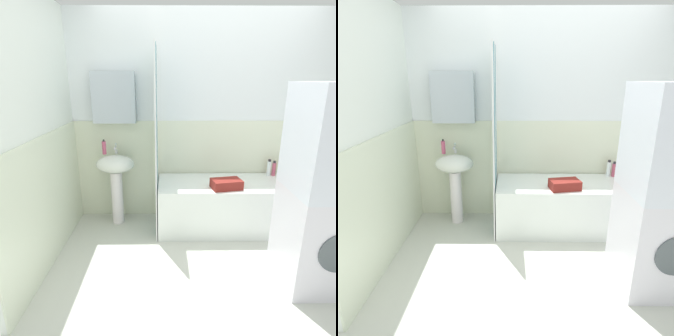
# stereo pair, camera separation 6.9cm
# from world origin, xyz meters

# --- Properties ---
(ground_plane) EXTENTS (4.80, 5.60, 0.04)m
(ground_plane) POSITION_xyz_m (0.00, 0.00, -0.02)
(ground_plane) COLOR silver
(wall_back_tiled) EXTENTS (3.60, 0.18, 2.40)m
(wall_back_tiled) POSITION_xyz_m (-0.06, 1.26, 1.14)
(wall_back_tiled) COLOR white
(wall_back_tiled) RESTS_ON ground_plane
(wall_left_tiled) EXTENTS (0.07, 1.81, 2.40)m
(wall_left_tiled) POSITION_xyz_m (-1.57, 0.34, 1.12)
(wall_left_tiled) COLOR white
(wall_left_tiled) RESTS_ON ground_plane
(sink) EXTENTS (0.44, 0.34, 0.84)m
(sink) POSITION_xyz_m (-1.04, 1.03, 0.61)
(sink) COLOR white
(sink) RESTS_ON ground_plane
(faucet) EXTENTS (0.03, 0.12, 0.12)m
(faucet) POSITION_xyz_m (-1.04, 1.11, 0.90)
(faucet) COLOR silver
(faucet) RESTS_ON sink
(soap_dispenser) EXTENTS (0.05, 0.05, 0.17)m
(soap_dispenser) POSITION_xyz_m (-1.17, 1.10, 0.92)
(soap_dispenser) COLOR #C65073
(soap_dispenser) RESTS_ON sink
(bathtub) EXTENTS (1.61, 0.64, 0.56)m
(bathtub) POSITION_xyz_m (0.26, 0.90, 0.28)
(bathtub) COLOR white
(bathtub) RESTS_ON ground_plane
(shower_curtain) EXTENTS (0.01, 0.64, 2.00)m
(shower_curtain) POSITION_xyz_m (-0.56, 0.90, 1.00)
(shower_curtain) COLOR white
(shower_curtain) RESTS_ON ground_plane
(body_wash_bottle) EXTENTS (0.06, 0.06, 0.18)m
(body_wash_bottle) POSITION_xyz_m (0.96, 1.14, 0.64)
(body_wash_bottle) COLOR orange
(body_wash_bottle) RESTS_ON bathtub
(lotion_bottle) EXTENTS (0.04, 0.04, 0.18)m
(lotion_bottle) POSITION_xyz_m (0.83, 1.13, 0.64)
(lotion_bottle) COLOR #C04F69
(lotion_bottle) RESTS_ON bathtub
(shampoo_bottle) EXTENTS (0.05, 0.05, 0.20)m
(shampoo_bottle) POSITION_xyz_m (0.77, 1.14, 0.65)
(shampoo_bottle) COLOR white
(shampoo_bottle) RESTS_ON bathtub
(towel_folded) EXTENTS (0.34, 0.24, 0.10)m
(towel_folded) POSITION_xyz_m (0.18, 0.72, 0.61)
(towel_folded) COLOR maroon
(towel_folded) RESTS_ON bathtub
(washer_dryer_stack) EXTENTS (0.58, 0.59, 1.65)m
(washer_dryer_stack) POSITION_xyz_m (0.80, -0.01, 0.83)
(washer_dryer_stack) COLOR white
(washer_dryer_stack) RESTS_ON ground_plane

